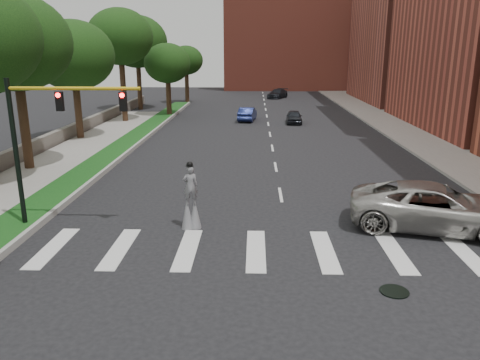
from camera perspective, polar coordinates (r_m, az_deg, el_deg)
ground_plane at (r=16.86m, az=6.40°, el=-9.95°), size 160.00×160.00×0.00m
grass_median at (r=37.28m, az=-14.03°, el=4.11°), size 2.00×60.00×0.25m
median_curb at (r=37.00m, az=-12.46°, el=4.15°), size 0.20×60.00×0.28m
sidewalk_left at (r=29.27m, az=-24.91°, el=-0.04°), size 4.00×60.00×0.18m
sidewalk_right at (r=43.09m, az=20.64°, el=5.03°), size 5.00×90.00×0.18m
stone_wall at (r=40.87m, az=-20.79°, el=5.15°), size 0.50×56.00×1.10m
manhole at (r=15.64m, az=18.29°, el=-12.77°), size 0.90×0.90×0.04m
building_far at (r=73.06m, az=21.41°, el=16.73°), size 16.00×22.00×20.00m
building_backdrop at (r=93.47m, az=6.60°, el=16.56°), size 26.00×14.00×18.00m
traffic_signal at (r=20.25m, az=-22.86°, el=5.59°), size 5.30×0.23×6.20m
stilt_performer at (r=19.53m, az=-6.02°, el=-2.78°), size 0.83×0.60×2.88m
suv_crossing at (r=21.02m, az=22.68°, el=-3.07°), size 7.42×4.76×1.91m
car_near at (r=48.43m, az=6.62°, el=7.65°), size 1.71×3.87×1.29m
car_mid at (r=49.87m, az=0.91°, el=8.06°), size 2.03×4.47×1.42m
car_far at (r=73.96m, az=4.60°, el=10.46°), size 3.82×5.22×1.41m
tree_2 at (r=31.11m, az=-25.82°, el=14.80°), size 6.57×6.57×10.45m
tree_3 at (r=40.83m, az=-19.68°, el=14.09°), size 6.53×6.53×9.60m
tree_4 at (r=49.62m, az=-14.43°, el=16.52°), size 6.48×6.48×11.26m
tree_5 at (r=60.53m, az=-12.46°, el=16.12°), size 7.36×7.36×11.34m
tree_6 at (r=53.48m, az=-8.85°, el=13.85°), size 5.10×5.10×8.00m
tree_7 at (r=67.08m, az=-6.58°, el=14.26°), size 4.66×4.66×7.85m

